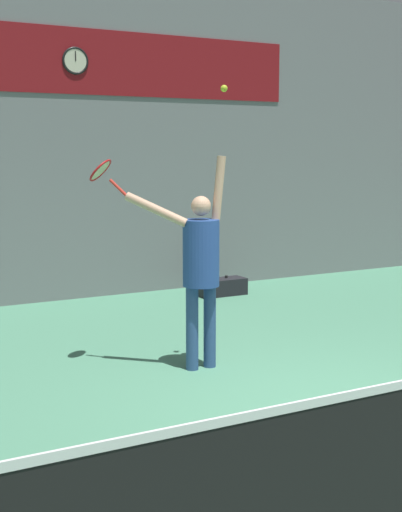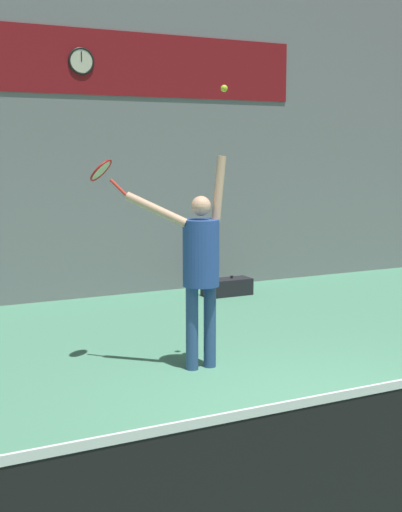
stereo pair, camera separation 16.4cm
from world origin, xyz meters
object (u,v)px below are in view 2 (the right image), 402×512
equipment_bag (227,287)px  tennis_player (200,261)px  scoreboard_clock (81,61)px  tennis_ball (224,88)px  tennis_racket (103,172)px  water_bottle (232,286)px

equipment_bag → tennis_player: bearing=-123.3°
scoreboard_clock → equipment_bag: size_ratio=0.52×
equipment_bag → tennis_ball: bearing=-119.7°
tennis_racket → tennis_ball: bearing=-31.2°
water_bottle → equipment_bag: size_ratio=0.39×
equipment_bag → water_bottle: bearing=10.7°
scoreboard_clock → tennis_ball: bearing=-87.7°
tennis_ball → water_bottle: size_ratio=0.23×
water_bottle → equipment_bag: (-0.10, -0.02, -0.01)m
scoreboard_clock → tennis_player: 4.68m
tennis_player → equipment_bag: 3.96m
tennis_player → tennis_ball: 1.76m
scoreboard_clock → tennis_racket: bearing=-104.7°
tennis_ball → equipment_bag: (1.88, 3.29, -2.75)m
equipment_bag → tennis_racket: bearing=-138.0°
water_bottle → equipment_bag: water_bottle is taller
scoreboard_clock → water_bottle: 4.12m
scoreboard_clock → water_bottle: (2.14, -0.77, -3.44)m
tennis_player → tennis_racket: bearing=146.4°
tennis_racket → equipment_bag: (2.94, 2.65, -1.91)m
tennis_racket → equipment_bag: 4.40m
scoreboard_clock → tennis_player: bearing=-90.9°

